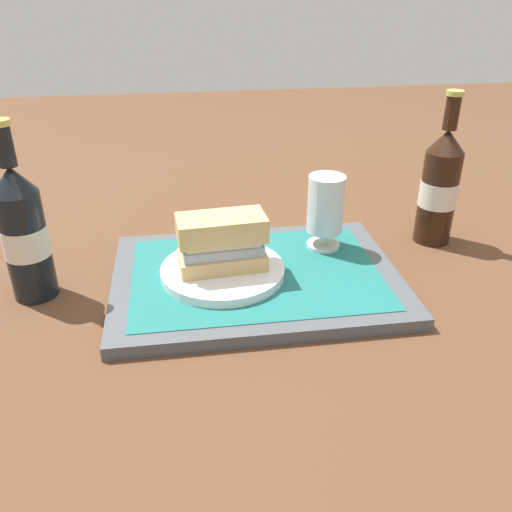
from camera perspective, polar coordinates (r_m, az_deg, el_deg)
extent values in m
plane|color=brown|center=(0.85, 0.00, -2.98)|extent=(3.00, 3.00, 0.00)
cube|color=#4C5156|center=(0.84, 0.00, -2.40)|extent=(0.44, 0.32, 0.02)
cube|color=#1E6B66|center=(0.84, 0.00, -1.77)|extent=(0.38, 0.27, 0.00)
cylinder|color=white|center=(0.83, -3.53, -1.52)|extent=(0.19, 0.19, 0.01)
cube|color=tan|center=(0.82, -3.57, -0.37)|extent=(0.13, 0.07, 0.02)
cube|color=#9EA3A8|center=(0.81, -3.62, 0.87)|extent=(0.12, 0.07, 0.02)
cube|color=silver|center=(0.81, -3.64, 1.63)|extent=(0.11, 0.06, 0.01)
sphere|color=#47932D|center=(0.81, -0.12, 2.62)|extent=(0.04, 0.04, 0.04)
cube|color=tan|center=(0.80, -3.69, 3.04)|extent=(0.13, 0.07, 0.04)
cylinder|color=silver|center=(0.92, 7.10, 1.20)|extent=(0.06, 0.06, 0.01)
cylinder|color=silver|center=(0.91, 7.15, 2.04)|extent=(0.01, 0.01, 0.02)
cylinder|color=silver|center=(0.89, 7.38, 5.48)|extent=(0.06, 0.06, 0.09)
cylinder|color=gold|center=(0.90, 7.32, 4.59)|extent=(0.06, 0.06, 0.06)
cylinder|color=white|center=(0.88, 7.47, 6.82)|extent=(0.05, 0.05, 0.01)
cylinder|color=black|center=(1.00, 18.63, 5.87)|extent=(0.06, 0.06, 0.17)
cylinder|color=silver|center=(1.00, 18.70, 6.30)|extent=(0.07, 0.07, 0.05)
cone|color=black|center=(0.97, 19.55, 11.40)|extent=(0.06, 0.06, 0.04)
cylinder|color=black|center=(0.96, 20.01, 14.04)|extent=(0.02, 0.02, 0.05)
cylinder|color=#BFB74C|center=(0.95, 20.32, 15.86)|extent=(0.03, 0.03, 0.01)
cylinder|color=black|center=(0.85, -23.06, 0.98)|extent=(0.06, 0.06, 0.17)
cylinder|color=silver|center=(0.85, -23.16, 1.48)|extent=(0.07, 0.07, 0.05)
cone|color=black|center=(0.81, -24.40, 7.36)|extent=(0.06, 0.06, 0.04)
cylinder|color=black|center=(0.80, -25.06, 10.46)|extent=(0.02, 0.02, 0.05)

